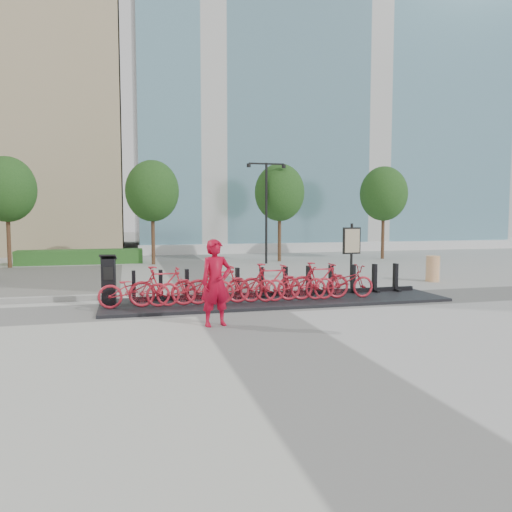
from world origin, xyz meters
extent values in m
plane|color=#9C9C9C|center=(0.00, 0.00, 0.00)|extent=(120.00, 120.00, 0.00)
cube|color=slate|center=(14.00, 26.00, 12.00)|extent=(32.00, 16.00, 24.00)
cube|color=#3C772D|center=(-5.00, 13.20, 0.35)|extent=(6.00, 1.20, 0.70)
cylinder|color=brown|center=(-8.00, 12.00, 1.50)|extent=(0.18, 0.18, 3.00)
ellipsoid|color=#1A4015|center=(-8.00, 12.00, 3.60)|extent=(2.60, 2.60, 2.99)
cylinder|color=brown|center=(-1.50, 12.00, 1.50)|extent=(0.18, 0.18, 3.00)
ellipsoid|color=#1A4015|center=(-1.50, 12.00, 3.60)|extent=(2.60, 2.60, 2.99)
cylinder|color=brown|center=(5.00, 12.00, 1.50)|extent=(0.18, 0.18, 3.00)
ellipsoid|color=#1A4015|center=(5.00, 12.00, 3.60)|extent=(2.60, 2.60, 2.99)
cylinder|color=brown|center=(11.00, 12.00, 1.50)|extent=(0.18, 0.18, 3.00)
ellipsoid|color=#1A4015|center=(11.00, 12.00, 3.60)|extent=(2.60, 2.60, 2.99)
cylinder|color=black|center=(4.00, 11.00, 2.50)|extent=(0.12, 0.12, 5.00)
cube|color=black|center=(3.55, 11.00, 4.95)|extent=(0.90, 0.08, 0.08)
cube|color=black|center=(4.45, 11.00, 4.95)|extent=(0.90, 0.08, 0.08)
cylinder|color=black|center=(3.10, 11.00, 4.85)|extent=(0.20, 0.20, 0.18)
cylinder|color=black|center=(4.90, 11.00, 4.85)|extent=(0.20, 0.20, 0.18)
cube|color=black|center=(1.30, 0.30, 0.04)|extent=(9.60, 2.40, 0.08)
imported|color=#B31D2C|center=(-2.60, -0.05, 0.55)|extent=(1.80, 0.63, 0.94)
imported|color=#B31D2C|center=(-1.88, -0.05, 0.60)|extent=(1.74, 0.49, 1.05)
imported|color=#B31D2C|center=(-1.16, -0.05, 0.55)|extent=(1.80, 0.63, 0.94)
imported|color=#B31D2C|center=(-0.44, -0.05, 0.60)|extent=(1.74, 0.49, 1.05)
imported|color=#B31D2C|center=(0.28, -0.05, 0.55)|extent=(1.80, 0.63, 0.94)
imported|color=#B31D2C|center=(1.00, -0.05, 0.60)|extent=(1.74, 0.49, 1.05)
imported|color=#B31D2C|center=(1.72, -0.05, 0.55)|extent=(1.80, 0.63, 0.94)
imported|color=#B31D2C|center=(2.44, -0.05, 0.60)|extent=(1.74, 0.49, 1.05)
imported|color=#B31D2C|center=(3.16, -0.05, 0.55)|extent=(1.80, 0.63, 0.94)
cube|color=black|center=(-3.24, 0.48, 0.69)|extent=(0.37, 0.33, 1.22)
cube|color=black|center=(-3.24, 0.48, 1.34)|extent=(0.45, 0.39, 0.16)
cube|color=black|center=(-3.24, 0.32, 0.93)|extent=(0.25, 0.05, 0.34)
imported|color=#A2061E|center=(-0.89, -2.28, 0.95)|extent=(0.78, 0.60, 1.91)
cylinder|color=orange|center=(8.08, 2.97, 0.47)|extent=(0.64, 0.64, 0.94)
cylinder|color=black|center=(5.16, 3.67, 1.06)|extent=(0.10, 0.10, 2.13)
cube|color=black|center=(5.16, 3.67, 1.50)|extent=(0.70, 0.16, 0.97)
cube|color=tan|center=(5.16, 3.61, 1.50)|extent=(0.60, 0.08, 0.85)
camera|label=1|loc=(-2.76, -12.97, 2.44)|focal=35.00mm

